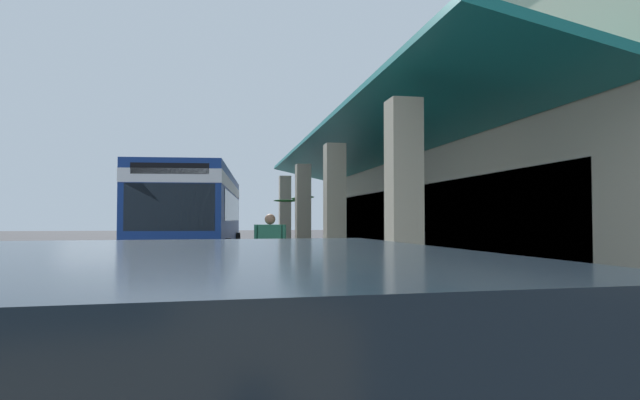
{
  "coord_description": "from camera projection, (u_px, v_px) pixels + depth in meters",
  "views": [
    {
      "loc": [
        17.35,
        3.4,
        1.55
      ],
      "look_at": [
        -0.01,
        6.64,
        2.17
      ],
      "focal_mm": 30.72,
      "sensor_mm": 36.0,
      "label": 1
    }
  ],
  "objects": [
    {
      "name": "transit_bus",
      "position": [
        196.0,
        210.0,
        19.19
      ],
      "size": [
        11.37,
        3.41,
        3.34
      ],
      "color": "navy",
      "rests_on": "ground"
    },
    {
      "name": "potted_palm",
      "position": [
        297.0,
        238.0,
        23.69
      ],
      "size": [
        1.93,
        1.82,
        2.59
      ],
      "color": "brown",
      "rests_on": "ground"
    },
    {
      "name": "curb_strip",
      "position": [
        272.0,
        265.0,
        17.83
      ],
      "size": [
        27.85,
        0.5,
        0.12
      ],
      "primitive_type": "cube",
      "color": "#9E998E",
      "rests_on": "ground"
    },
    {
      "name": "ground",
      "position": [
        361.0,
        267.0,
        17.83
      ],
      "size": [
        120.0,
        120.0,
        0.0
      ],
      "primitive_type": "plane",
      "color": "#2D2D30"
    },
    {
      "name": "plaza_building",
      "position": [
        539.0,
        161.0,
        19.72
      ],
      "size": [
        23.51,
        13.99,
        7.25
      ],
      "color": "#B2A88E",
      "rests_on": "ground"
    },
    {
      "name": "pedestrian",
      "position": [
        270.0,
        249.0,
        11.32
      ],
      "size": [
        0.39,
        0.65,
        1.66
      ],
      "color": "#38383D",
      "rests_on": "ground"
    }
  ]
}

